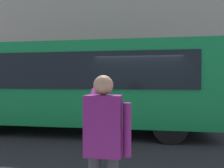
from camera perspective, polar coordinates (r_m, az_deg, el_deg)
ground_plane at (r=7.43m, az=7.02°, el=-13.14°), size 60.00×60.00×0.00m
building_facade_far at (r=14.62m, az=7.92°, el=17.45°), size 28.00×1.55×12.00m
red_bus at (r=7.87m, az=-8.58°, el=0.01°), size 9.05×2.54×3.08m
pedestrian_photographer at (r=2.50m, az=-2.11°, el=-14.15°), size 0.53×0.52×1.70m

